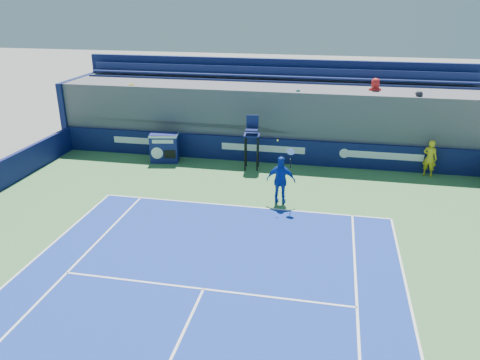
% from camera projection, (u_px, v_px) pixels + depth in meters
% --- Properties ---
extents(ball_person, '(0.71, 0.61, 1.66)m').
position_uv_depth(ball_person, '(430.00, 158.00, 20.55)').
color(ball_person, yellow).
rests_on(ball_person, apron).
extents(back_hoarding, '(20.40, 0.21, 1.20)m').
position_uv_depth(back_hoarding, '(263.00, 150.00, 22.36)').
color(back_hoarding, '#0C1346').
rests_on(back_hoarding, ground).
extents(match_clock, '(1.43, 0.95, 1.40)m').
position_uv_depth(match_clock, '(164.00, 147.00, 22.35)').
color(match_clock, '#101653').
rests_on(match_clock, ground).
extents(umpire_chair, '(0.76, 0.76, 2.48)m').
position_uv_depth(umpire_chair, '(252.00, 137.00, 21.18)').
color(umpire_chair, black).
rests_on(umpire_chair, ground).
extents(tennis_player, '(1.12, 0.50, 2.57)m').
position_uv_depth(tennis_player, '(281.00, 180.00, 17.78)').
color(tennis_player, '#1439A7').
rests_on(tennis_player, apron).
extents(stadium_seating, '(21.00, 4.05, 4.40)m').
position_uv_depth(stadium_seating, '(270.00, 115.00, 23.77)').
color(stadium_seating, '#4F4F54').
rests_on(stadium_seating, ground).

